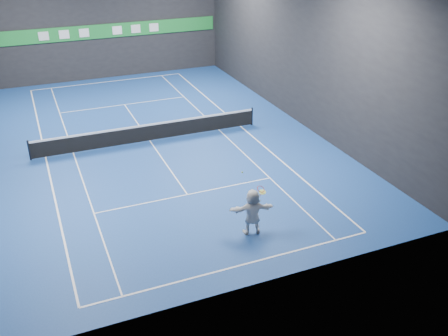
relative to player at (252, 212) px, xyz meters
name	(u,v)px	position (x,y,z in m)	size (l,w,h in m)	color
ground	(150,141)	(-1.37, 10.18, -0.94)	(26.00, 26.00, 0.00)	navy
wall_back	(99,17)	(-1.37, 23.18, 3.56)	(18.00, 0.10, 9.00)	black
wall_front	(255,166)	(-1.37, -2.82, 3.56)	(18.00, 0.10, 9.00)	black
wall_right	(298,44)	(7.63, 10.18, 3.56)	(0.10, 26.00, 9.00)	black
baseline_near	(238,266)	(-1.37, -1.71, -0.94)	(10.98, 0.08, 0.01)	white
baseline_far	(108,82)	(-1.37, 22.07, -0.94)	(10.98, 0.08, 0.01)	white
sideline_doubles_left	(46,157)	(-6.86, 10.18, -0.94)	(0.08, 23.78, 0.01)	white
sideline_doubles_right	(241,126)	(4.12, 10.18, -0.94)	(0.08, 23.78, 0.01)	white
sideline_singles_left	(73,153)	(-5.48, 10.18, -0.94)	(0.06, 23.78, 0.01)	white
sideline_singles_right	(219,130)	(2.74, 10.18, -0.94)	(0.06, 23.78, 0.01)	white
service_line_near	(187,195)	(-1.37, 3.78, -0.94)	(8.23, 0.06, 0.01)	white
service_line_far	(124,105)	(-1.37, 16.58, -0.94)	(8.23, 0.06, 0.01)	white
center_service_line	(150,141)	(-1.37, 10.18, -0.94)	(0.06, 12.80, 0.01)	white
player	(252,212)	(0.00, 0.00, 0.00)	(1.75, 0.56, 1.89)	silver
tennis_ball	(242,172)	(-0.37, 0.20, 1.69)	(0.07, 0.07, 0.07)	#E5F428
tennis_net	(149,132)	(-1.37, 10.18, -0.40)	(12.50, 0.10, 1.07)	black
sponsor_banner	(101,31)	(-1.37, 23.11, 2.56)	(17.64, 0.11, 1.00)	#1D8833
tennis_racket	(261,191)	(0.35, 0.05, 0.81)	(0.47, 0.38, 0.76)	red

